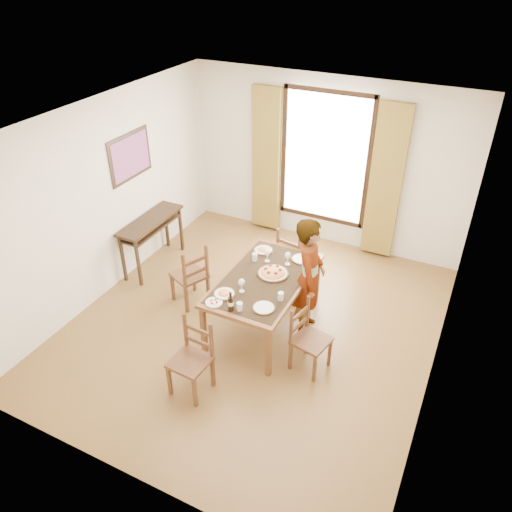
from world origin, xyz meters
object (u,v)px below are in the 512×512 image
at_px(console_table, 151,226).
at_px(dining_table, 264,282).
at_px(pasta_platter, 273,271).
at_px(man, 309,278).

xyz_separation_m(console_table, dining_table, (2.14, -0.55, 0.01)).
distance_m(dining_table, pasta_platter, 0.18).
bearing_deg(dining_table, console_table, 165.62).
relative_size(console_table, pasta_platter, 3.00).
distance_m(console_table, pasta_platter, 2.25).
bearing_deg(console_table, man, -7.93).
bearing_deg(pasta_platter, console_table, 168.88).
xyz_separation_m(man, pasta_platter, (-0.46, -0.06, -0.00)).
distance_m(console_table, man, 2.69).
height_order(console_table, pasta_platter, pasta_platter).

